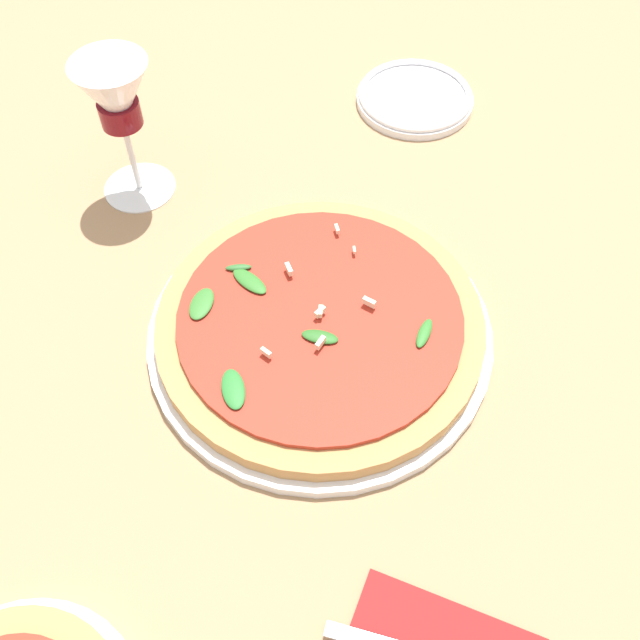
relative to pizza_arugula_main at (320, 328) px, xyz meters
The scene contains 4 objects.
ground_plane 0.05m from the pizza_arugula_main, 60.78° to the right, with size 6.00×6.00×0.00m, color #9E7A56.
pizza_arugula_main is the anchor object (origin of this frame).
wine_glass 0.32m from the pizza_arugula_main, 169.51° to the left, with size 0.08×0.08×0.17m.
side_plate_white 0.39m from the pizza_arugula_main, 106.43° to the left, with size 0.15×0.15×0.02m.
Camera 1 is at (0.23, -0.32, 0.63)m, focal length 42.00 mm.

